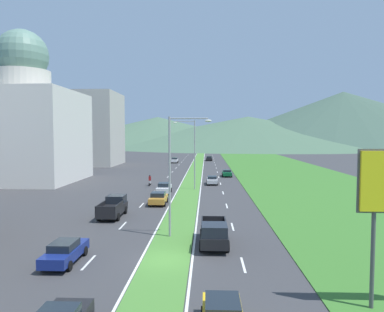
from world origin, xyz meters
name	(u,v)px	position (x,y,z in m)	size (l,w,h in m)	color
ground_plane	(166,260)	(0.00, 0.00, 0.00)	(600.00, 600.00, 0.00)	#38383A
grass_median	(195,171)	(0.00, 60.00, 0.03)	(3.20, 240.00, 0.06)	#477F33
grass_verge_right	(284,171)	(20.60, 60.00, 0.03)	(24.00, 240.00, 0.06)	#387028
lane_dash_left_2	(89,262)	(-5.10, -0.62, 0.01)	(0.16, 2.80, 0.01)	silver
lane_dash_left_3	(123,226)	(-5.10, 9.07, 0.01)	(0.16, 2.80, 0.01)	silver
lane_dash_left_4	(142,205)	(-5.10, 18.76, 0.01)	(0.16, 2.80, 0.01)	silver
lane_dash_left_5	(154,192)	(-5.10, 28.45, 0.01)	(0.16, 2.80, 0.01)	silver
lane_dash_left_6	(162,183)	(-5.10, 38.14, 0.01)	(0.16, 2.80, 0.01)	silver
lane_dash_left_7	(168,177)	(-5.10, 47.83, 0.01)	(0.16, 2.80, 0.01)	silver
lane_dash_left_8	(172,172)	(-5.10, 57.52, 0.01)	(0.16, 2.80, 0.01)	silver
lane_dash_left_9	(176,168)	(-5.10, 67.21, 0.01)	(0.16, 2.80, 0.01)	silver
lane_dash_left_10	(179,165)	(-5.10, 76.90, 0.01)	(0.16, 2.80, 0.01)	silver
lane_dash_left_11	(181,162)	(-5.10, 86.59, 0.01)	(0.16, 2.80, 0.01)	silver
lane_dash_left_12	(184,160)	(-5.10, 96.28, 0.01)	(0.16, 2.80, 0.01)	silver
lane_dash_left_13	(185,158)	(-5.10, 105.97, 0.01)	(0.16, 2.80, 0.01)	silver
lane_dash_left_14	(187,156)	(-5.10, 115.66, 0.01)	(0.16, 2.80, 0.01)	silver
lane_dash_left_15	(188,155)	(-5.10, 125.35, 0.01)	(0.16, 2.80, 0.01)	silver
lane_dash_right_2	(243,265)	(5.10, -0.62, 0.01)	(0.16, 2.80, 0.01)	silver
lane_dash_right_3	(233,227)	(5.10, 9.07, 0.01)	(0.16, 2.80, 0.01)	silver
lane_dash_right_4	(227,206)	(5.10, 18.76, 0.01)	(0.16, 2.80, 0.01)	silver
lane_dash_right_5	(223,193)	(5.10, 28.45, 0.01)	(0.16, 2.80, 0.01)	silver
lane_dash_right_6	(221,184)	(5.10, 38.14, 0.01)	(0.16, 2.80, 0.01)	silver
lane_dash_right_7	(219,177)	(5.10, 47.83, 0.01)	(0.16, 2.80, 0.01)	silver
lane_dash_right_8	(217,172)	(5.10, 57.52, 0.01)	(0.16, 2.80, 0.01)	silver
lane_dash_right_9	(216,168)	(5.10, 67.21, 0.01)	(0.16, 2.80, 0.01)	silver
lane_dash_right_10	(215,165)	(5.10, 76.90, 0.01)	(0.16, 2.80, 0.01)	silver
lane_dash_right_11	(215,162)	(5.10, 86.59, 0.01)	(0.16, 2.80, 0.01)	silver
lane_dash_right_12	(214,160)	(5.10, 96.28, 0.01)	(0.16, 2.80, 0.01)	silver
lane_dash_right_13	(213,158)	(5.10, 105.97, 0.01)	(0.16, 2.80, 0.01)	silver
lane_dash_right_14	(213,157)	(5.10, 115.66, 0.01)	(0.16, 2.80, 0.01)	silver
lane_dash_right_15	(213,155)	(5.10, 125.35, 0.01)	(0.16, 2.80, 0.01)	silver
edge_line_median_left	(188,171)	(-1.75, 60.00, 0.01)	(0.16, 240.00, 0.01)	silver
edge_line_median_right	(203,171)	(1.75, 60.00, 0.01)	(0.16, 240.00, 0.01)	silver
domed_building	(24,125)	(-30.29, 40.14, 10.19)	(18.83, 18.83, 27.16)	silver
midrise_colored	(88,129)	(-30.58, 76.24, 10.09)	(16.85, 16.85, 20.18)	#B7B2A8
hill_far_left	(158,131)	(-36.28, 260.84, 11.26)	(186.21, 186.21, 22.52)	#47664C
hill_far_center	(248,131)	(33.55, 247.70, 11.02)	(229.23, 229.23, 22.05)	#47664C
hill_far_right	(343,119)	(106.26, 255.65, 20.57)	(223.57, 223.57, 41.13)	#3D5647
street_lamp_near	(174,168)	(0.06, 5.55, 5.74)	(3.53, 0.28, 9.94)	#99999E
street_lamp_mid	(192,150)	(0.51, 31.36, 6.09)	(3.39, 0.38, 10.65)	#99999E
car_1	(227,173)	(6.80, 49.06, 0.71)	(1.96, 4.31, 1.36)	#0C5128
car_2	(212,180)	(3.63, 37.42, 0.72)	(1.92, 4.12, 1.40)	#B2B2B7
car_3	(164,188)	(-3.43, 27.44, 0.80)	(1.90, 4.65, 1.58)	silver
car_5	(158,198)	(-3.16, 19.38, 0.76)	(2.04, 4.18, 1.51)	#C6842D
car_6	(65,252)	(-6.64, -0.73, 0.76)	(1.87, 4.63, 1.48)	navy
car_7	(175,160)	(-6.95, 84.02, 0.81)	(1.88, 4.69, 1.61)	silver
car_9	(209,158)	(3.46, 93.45, 0.76)	(2.04, 4.47, 1.47)	black
pickup_truck_0	(214,233)	(3.28, 3.21, 0.98)	(2.18, 5.40, 2.00)	black
pickup_truck_1	(113,207)	(-6.96, 12.80, 0.98)	(2.18, 5.40, 2.00)	black
motorcycle_rider	(150,181)	(-6.76, 35.49, 0.75)	(0.36, 2.00, 1.80)	black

